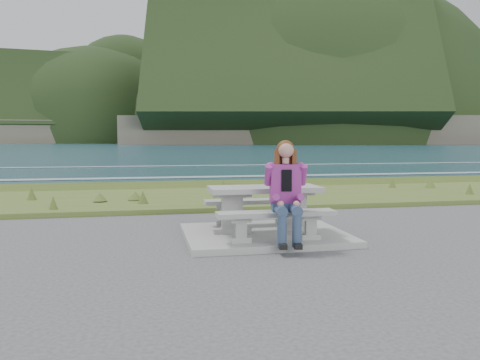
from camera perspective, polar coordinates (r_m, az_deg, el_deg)
The scene contains 9 objects.
concrete_slab at distance 7.74m, azimuth 3.00°, elevation -6.69°, with size 2.60×2.10×0.10m, color #999994.
picnic_table at distance 7.64m, azimuth 3.02°, elevation -2.04°, with size 1.80×0.75×0.75m.
bench_landward at distance 7.00m, azimuth 4.45°, elevation -4.62°, with size 1.80×0.35×0.45m.
bench_seaward at distance 8.34m, azimuth 1.80°, elevation -3.06°, with size 1.80×0.35×0.45m.
grass_verge at distance 12.59m, azimuth -2.73°, elevation -2.39°, with size 160.00×4.50×0.22m, color #395A21.
shore_drop at distance 15.44m, azimuth -4.38°, elevation -1.03°, with size 160.00×0.80×2.20m, color brown.
ocean at distance 32.66m, azimuth -8.13°, elevation -0.95°, with size 1600.00×1600.00×0.09m.
headland_range at distance 448.76m, azimuth 13.88°, elevation 5.92°, with size 729.83×363.95×230.33m.
seated_woman at distance 6.87m, azimuth 5.71°, elevation -3.10°, with size 0.53×0.82×1.50m.
Camera 1 is at (-1.91, -7.34, 1.62)m, focal length 35.00 mm.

